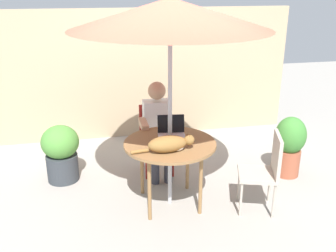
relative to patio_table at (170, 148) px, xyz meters
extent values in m
plane|color=gray|center=(0.00, 0.00, -0.68)|extent=(14.00, 14.00, 0.00)
cube|color=tan|center=(0.00, 2.15, 0.32)|extent=(4.76, 0.08, 1.99)
cylinder|color=olive|center=(0.00, 0.00, 0.05)|extent=(0.99, 0.99, 0.03)
cylinder|color=olive|center=(0.27, 0.27, -0.32)|extent=(0.04, 0.04, 0.71)
cylinder|color=olive|center=(-0.27, 0.27, -0.32)|extent=(0.04, 0.04, 0.71)
cylinder|color=olive|center=(-0.27, -0.27, -0.32)|extent=(0.04, 0.04, 0.71)
cylinder|color=olive|center=(0.27, -0.27, -0.32)|extent=(0.04, 0.04, 0.71)
cylinder|color=#B7B7BC|center=(0.00, 0.00, 0.35)|extent=(0.04, 0.04, 2.05)
cone|color=#BF4C38|center=(0.00, 0.00, 1.39)|extent=(1.97, 1.97, 0.29)
sphere|color=#B7B7BC|center=(0.00, 0.00, 1.40)|extent=(0.06, 0.06, 0.06)
cube|color=maroon|center=(0.00, 0.77, -0.26)|extent=(0.40, 0.40, 0.04)
cube|color=maroon|center=(0.00, 0.95, -0.02)|extent=(0.40, 0.04, 0.44)
cylinder|color=maroon|center=(0.17, 0.94, -0.48)|extent=(0.03, 0.03, 0.40)
cylinder|color=maroon|center=(-0.17, 0.94, -0.48)|extent=(0.03, 0.03, 0.40)
cylinder|color=maroon|center=(-0.17, 0.60, -0.48)|extent=(0.03, 0.03, 0.40)
cylinder|color=maroon|center=(0.17, 0.60, -0.48)|extent=(0.03, 0.03, 0.40)
cube|color=#B2A899|center=(0.89, -0.30, -0.26)|extent=(0.51, 0.51, 0.04)
cube|color=#B2A899|center=(1.06, -0.36, -0.02)|extent=(0.16, 0.39, 0.44)
cylinder|color=#B2A899|center=(1.00, -0.52, -0.48)|extent=(0.03, 0.03, 0.40)
cylinder|color=#B2A899|center=(1.11, -0.19, -0.48)|extent=(0.03, 0.03, 0.40)
cylinder|color=#B2A899|center=(0.79, -0.08, -0.48)|extent=(0.03, 0.03, 0.40)
cylinder|color=#B2A899|center=(0.68, -0.41, -0.48)|extent=(0.03, 0.03, 0.40)
cube|color=white|center=(0.00, 0.77, 0.03)|extent=(0.34, 0.20, 0.54)
sphere|color=tan|center=(0.00, 0.76, 0.43)|extent=(0.22, 0.22, 0.22)
cube|color=#383842|center=(-0.08, 0.62, -0.19)|extent=(0.12, 0.30, 0.12)
cylinder|color=#383842|center=(-0.08, 0.47, -0.46)|extent=(0.10, 0.10, 0.44)
cube|color=#383842|center=(0.08, 0.62, -0.19)|extent=(0.12, 0.30, 0.12)
cylinder|color=#383842|center=(0.08, 0.47, -0.46)|extent=(0.10, 0.10, 0.44)
cube|color=tan|center=(-0.20, 0.55, 0.08)|extent=(0.08, 0.32, 0.08)
cube|color=tan|center=(0.20, 0.55, 0.08)|extent=(0.08, 0.32, 0.08)
cube|color=silver|center=(0.05, 0.15, 0.07)|extent=(0.33, 0.26, 0.02)
cube|color=black|center=(0.07, 0.26, 0.18)|extent=(0.30, 0.10, 0.20)
cube|color=silver|center=(0.07, 0.27, 0.18)|extent=(0.30, 0.09, 0.20)
ellipsoid|color=olive|center=(-0.07, -0.23, 0.15)|extent=(0.41, 0.22, 0.17)
sphere|color=olive|center=(0.15, -0.21, 0.17)|extent=(0.11, 0.11, 0.11)
ellipsoid|color=white|center=(0.04, -0.22, 0.11)|extent=(0.13, 0.13, 0.09)
cylinder|color=olive|center=(-0.36, -0.22, 0.09)|extent=(0.18, 0.05, 0.04)
cone|color=olive|center=(0.16, -0.24, 0.22)|extent=(0.04, 0.04, 0.03)
cone|color=olive|center=(0.15, -0.18, 0.22)|extent=(0.04, 0.04, 0.03)
cylinder|color=#9E5138|center=(1.63, 0.36, -0.51)|extent=(0.30, 0.30, 0.34)
ellipsoid|color=#3D7F33|center=(1.63, 0.36, -0.13)|extent=(0.38, 0.38, 0.48)
cylinder|color=#33383D|center=(-1.20, 0.81, -0.51)|extent=(0.39, 0.39, 0.34)
ellipsoid|color=#4C8C38|center=(-1.20, 0.81, -0.16)|extent=(0.46, 0.46, 0.41)
camera|label=1|loc=(-0.79, -3.66, 1.67)|focal=40.84mm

